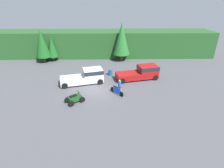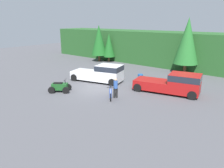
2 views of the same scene
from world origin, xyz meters
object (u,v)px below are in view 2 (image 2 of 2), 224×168
(dirt_bike, at_px, (110,92))
(steel_barrel, at_px, (140,78))
(pickup_truck_second, at_px, (102,73))
(quad_atv, at_px, (60,87))
(rider_person, at_px, (116,87))
(pickup_truck_red, at_px, (174,83))

(dirt_bike, bearing_deg, steel_barrel, 146.14)
(pickup_truck_second, xyz_separation_m, steel_barrel, (3.28, 2.65, -0.57))
(quad_atv, distance_m, steel_barrel, 8.75)
(pickup_truck_second, bearing_deg, steel_barrel, 24.28)
(rider_person, xyz_separation_m, steel_barrel, (-1.07, 5.69, -0.52))
(quad_atv, relative_size, steel_barrel, 2.59)
(dirt_bike, height_order, quad_atv, same)
(pickup_truck_second, relative_size, dirt_bike, 3.48)
(pickup_truck_second, distance_m, steel_barrel, 4.26)
(pickup_truck_red, bearing_deg, steel_barrel, 150.41)
(pickup_truck_red, height_order, rider_person, pickup_truck_red)
(rider_person, relative_size, steel_barrel, 2.02)
(pickup_truck_red, relative_size, rider_person, 3.53)
(pickup_truck_second, height_order, dirt_bike, pickup_truck_second)
(dirt_bike, xyz_separation_m, quad_atv, (-4.78, -1.77, -0.02))
(pickup_truck_red, bearing_deg, pickup_truck_second, 176.82)
(dirt_bike, relative_size, steel_barrel, 1.97)
(quad_atv, distance_m, rider_person, 5.54)
(quad_atv, xyz_separation_m, rider_person, (5.11, 2.06, 0.50))
(quad_atv, bearing_deg, rider_person, -15.91)
(pickup_truck_second, height_order, rider_person, pickup_truck_second)
(dirt_bike, xyz_separation_m, rider_person, (0.34, 0.30, 0.48))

